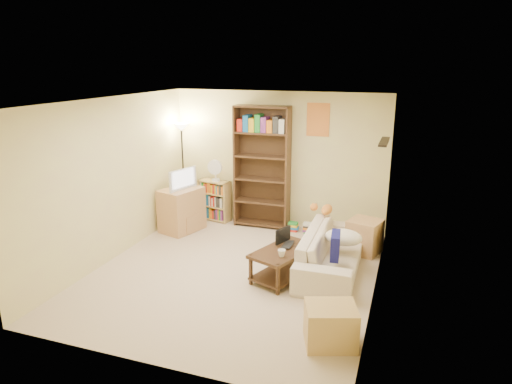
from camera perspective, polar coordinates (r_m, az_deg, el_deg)
room at (r=6.30m, az=-2.90°, el=3.36°), size 4.50×4.54×2.52m
sofa at (r=6.91m, az=9.51°, el=-7.26°), size 2.07×0.88×0.60m
navy_pillow at (r=6.39m, az=9.88°, el=-6.61°), size 0.16×0.40×0.35m
cream_blanket at (r=6.86m, az=10.87°, el=-5.59°), size 0.55×0.39×0.24m
tabby_cat at (r=7.54m, az=8.57°, el=-2.14°), size 0.47×0.17×0.16m
coffee_table at (r=6.56m, az=3.44°, el=-8.42°), size 0.87×1.13×0.44m
laptop at (r=6.62m, az=4.40°, el=-6.64°), size 0.33×0.22×0.03m
laptop_screen at (r=6.66m, az=3.41°, el=-5.39°), size 0.13×0.32×0.22m
mug at (r=6.26m, az=3.22°, el=-7.64°), size 0.21×0.21×0.10m
tv_remote at (r=6.69m, az=5.93°, el=-6.46°), size 0.07×0.18×0.02m
tv_stand at (r=8.44m, az=-9.27°, el=-2.20°), size 0.72×0.86×0.79m
television at (r=8.28m, az=-9.45°, el=1.66°), size 0.70×0.45×0.38m
tall_bookshelf at (r=8.36m, az=0.75°, el=3.48°), size 1.02×0.36×2.25m
short_bookshelf at (r=8.90m, az=-5.19°, el=-1.07°), size 0.66×0.36×0.80m
desk_fan at (r=8.68m, az=-5.14°, el=2.82°), size 0.28×0.16×0.42m
floor_lamp at (r=8.78m, az=-9.24°, el=6.00°), size 0.32×0.32×1.89m
side_table at (r=7.62m, az=13.40°, el=-5.41°), size 0.60×0.60×0.55m
end_cabinet at (r=5.25m, az=9.30°, el=-16.11°), size 0.66×0.61×0.45m
book_stacks at (r=8.35m, az=5.76°, el=-4.46°), size 0.50×0.20×0.20m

